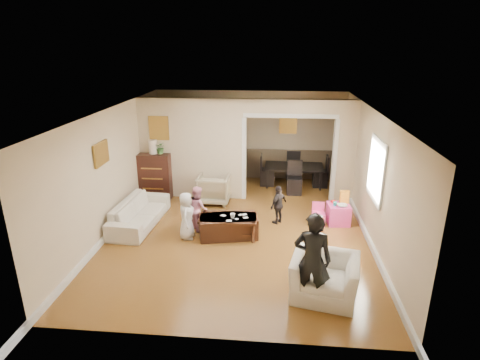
# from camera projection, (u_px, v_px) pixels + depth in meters

# --- Properties ---
(floor) EXTENTS (7.00, 7.00, 0.00)m
(floor) POSITION_uv_depth(u_px,v_px,m) (239.00, 227.00, 8.74)
(floor) COLOR #905E25
(floor) RESTS_ON ground
(partition_left) EXTENTS (2.75, 0.18, 2.60)m
(partition_left) POSITION_uv_depth(u_px,v_px,m) (193.00, 149.00, 10.12)
(partition_left) COLOR #C6B190
(partition_left) RESTS_ON ground
(partition_right) EXTENTS (0.55, 0.18, 2.60)m
(partition_right) POSITION_uv_depth(u_px,v_px,m) (344.00, 152.00, 9.79)
(partition_right) COLOR #C6B190
(partition_right) RESTS_ON ground
(partition_header) EXTENTS (2.22, 0.18, 0.35)m
(partition_header) POSITION_uv_depth(u_px,v_px,m) (291.00, 106.00, 9.53)
(partition_header) COLOR #C6B190
(partition_header) RESTS_ON partition_right
(window_pane) EXTENTS (0.03, 0.95, 1.10)m
(window_pane) POSITION_uv_depth(u_px,v_px,m) (377.00, 170.00, 7.62)
(window_pane) COLOR white
(window_pane) RESTS_ON ground
(framed_art_partition) EXTENTS (0.45, 0.03, 0.55)m
(framed_art_partition) POSITION_uv_depth(u_px,v_px,m) (159.00, 128.00, 9.91)
(framed_art_partition) COLOR brown
(framed_art_partition) RESTS_ON partition_left
(framed_art_sofa_wall) EXTENTS (0.03, 0.55, 0.40)m
(framed_art_sofa_wall) POSITION_uv_depth(u_px,v_px,m) (101.00, 154.00, 7.81)
(framed_art_sofa_wall) COLOR brown
(framed_art_alcove) EXTENTS (0.45, 0.03, 0.55)m
(framed_art_alcove) POSITION_uv_depth(u_px,v_px,m) (288.00, 123.00, 11.31)
(framed_art_alcove) COLOR brown
(sofa) EXTENTS (0.89, 2.02, 0.58)m
(sofa) POSITION_uv_depth(u_px,v_px,m) (140.00, 213.00, 8.79)
(sofa) COLOR #F0E5CF
(sofa) RESTS_ON ground
(armchair_back) EXTENTS (0.81, 0.83, 0.74)m
(armchair_back) POSITION_uv_depth(u_px,v_px,m) (214.00, 188.00, 10.02)
(armchair_back) COLOR tan
(armchair_back) RESTS_ON ground
(armchair_front) EXTENTS (1.21, 1.10, 0.68)m
(armchair_front) POSITION_uv_depth(u_px,v_px,m) (324.00, 277.00, 6.29)
(armchair_front) COLOR #F0E5CF
(armchair_front) RESTS_ON ground
(dresser) EXTENTS (0.87, 0.49, 1.20)m
(dresser) POSITION_uv_depth(u_px,v_px,m) (155.00, 176.00, 10.27)
(dresser) COLOR black
(dresser) RESTS_ON ground
(table_lamp) EXTENTS (0.22, 0.22, 0.36)m
(table_lamp) POSITION_uv_depth(u_px,v_px,m) (153.00, 147.00, 10.02)
(table_lamp) COLOR beige
(table_lamp) RESTS_ON dresser
(potted_plant) EXTENTS (0.29, 0.25, 0.32)m
(potted_plant) POSITION_uv_depth(u_px,v_px,m) (161.00, 148.00, 10.00)
(potted_plant) COLOR #3F6E31
(potted_plant) RESTS_ON dresser
(coffee_table) EXTENTS (1.30, 0.85, 0.45)m
(coffee_table) POSITION_uv_depth(u_px,v_px,m) (228.00, 226.00, 8.27)
(coffee_table) COLOR #361C11
(coffee_table) RESTS_ON ground
(coffee_cup) EXTENTS (0.12, 0.12, 0.10)m
(coffee_cup) POSITION_uv_depth(u_px,v_px,m) (233.00, 216.00, 8.13)
(coffee_cup) COLOR white
(coffee_cup) RESTS_ON coffee_table
(play_table) EXTENTS (0.51, 0.51, 0.46)m
(play_table) POSITION_uv_depth(u_px,v_px,m) (338.00, 214.00, 8.86)
(play_table) COLOR #F741A3
(play_table) RESTS_ON ground
(cereal_box) EXTENTS (0.21, 0.09, 0.30)m
(cereal_box) POSITION_uv_depth(u_px,v_px,m) (344.00, 197.00, 8.82)
(cereal_box) COLOR yellow
(cereal_box) RESTS_ON play_table
(cyan_cup) EXTENTS (0.08, 0.08, 0.08)m
(cyan_cup) POSITION_uv_depth(u_px,v_px,m) (335.00, 204.00, 8.74)
(cyan_cup) COLOR #25B9B3
(cyan_cup) RESTS_ON play_table
(toy_block) EXTENTS (0.10, 0.09, 0.05)m
(toy_block) POSITION_uv_depth(u_px,v_px,m) (333.00, 201.00, 8.90)
(toy_block) COLOR red
(toy_block) RESTS_ON play_table
(play_bowl) EXTENTS (0.24, 0.24, 0.05)m
(play_bowl) POSITION_uv_depth(u_px,v_px,m) (342.00, 206.00, 8.66)
(play_bowl) COLOR white
(play_bowl) RESTS_ON play_table
(dining_table) EXTENTS (1.66, 0.95, 0.58)m
(dining_table) POSITION_uv_depth(u_px,v_px,m) (293.00, 176.00, 11.22)
(dining_table) COLOR black
(dining_table) RESTS_ON ground
(adult_person) EXTENTS (0.62, 0.46, 1.57)m
(adult_person) POSITION_uv_depth(u_px,v_px,m) (312.00, 260.00, 5.92)
(adult_person) COLOR black
(adult_person) RESTS_ON ground
(child_kneel_a) EXTENTS (0.34, 0.51, 1.01)m
(child_kneel_a) POSITION_uv_depth(u_px,v_px,m) (187.00, 216.00, 8.11)
(child_kneel_a) COLOR silver
(child_kneel_a) RESTS_ON ground
(child_kneel_b) EXTENTS (0.57, 0.61, 0.99)m
(child_kneel_b) POSITION_uv_depth(u_px,v_px,m) (198.00, 208.00, 8.53)
(child_kneel_b) COLOR pink
(child_kneel_b) RESTS_ON ground
(child_toddler) EXTENTS (0.49, 0.55, 0.90)m
(child_toddler) POSITION_uv_depth(u_px,v_px,m) (278.00, 205.00, 8.81)
(child_toddler) COLOR black
(child_toddler) RESTS_ON ground
(craft_papers) EXTENTS (0.60, 0.45, 0.00)m
(craft_papers) POSITION_uv_depth(u_px,v_px,m) (236.00, 217.00, 8.18)
(craft_papers) COLOR white
(craft_papers) RESTS_ON coffee_table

